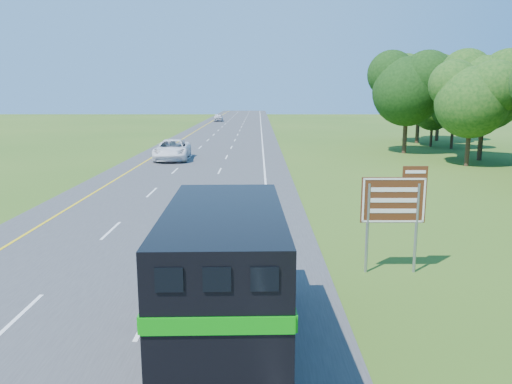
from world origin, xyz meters
TOP-DOWN VIEW (x-y plane):
  - road at (0.00, 50.00)m, footprint 15.00×260.00m
  - lane_markings at (0.00, 50.00)m, footprint 11.15×260.00m
  - horse_truck at (4.20, 9.21)m, footprint 2.87×8.45m
  - white_suv at (-3.22, 45.04)m, footprint 3.53×6.98m
  - far_car at (-4.05, 110.89)m, footprint 2.20×5.09m
  - exit_sign at (9.72, 14.70)m, footprint 2.25×0.12m

SIDE VIEW (x-z plane):
  - road at x=0.00m, z-range 0.00..0.04m
  - lane_markings at x=0.00m, z-range 0.04..0.05m
  - far_car at x=-4.05m, z-range 0.04..1.75m
  - white_suv at x=-3.22m, z-range 0.04..1.93m
  - horse_truck at x=4.20m, z-range 0.17..3.88m
  - exit_sign at x=9.72m, z-range 0.57..4.39m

